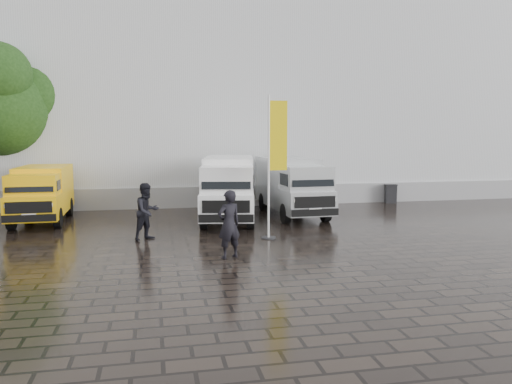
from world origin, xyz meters
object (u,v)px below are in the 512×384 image
(van_yellow, at_px, (42,195))
(person_tent, at_px, (147,211))
(flagpole, at_px, (274,159))
(wheelie_bin, at_px, (391,194))
(person_front, at_px, (229,224))
(van_silver, at_px, (292,187))
(van_white, at_px, (228,189))

(van_yellow, relative_size, person_tent, 2.51)
(person_tent, bearing_deg, flagpole, -47.89)
(wheelie_bin, distance_m, person_tent, 13.91)
(flagpole, height_order, person_front, flagpole)
(van_yellow, xyz_separation_m, wheelie_bin, (16.36, 2.41, -0.62))
(flagpole, distance_m, person_front, 3.50)
(person_front, height_order, person_tent, person_front)
(van_silver, xyz_separation_m, wheelie_bin, (6.07, 2.85, -0.76))
(person_front, bearing_deg, flagpole, -149.63)
(van_silver, height_order, wheelie_bin, van_silver)
(van_white, distance_m, wheelie_bin, 9.67)
(van_white, relative_size, van_silver, 1.04)
(person_tent, bearing_deg, van_white, 5.04)
(van_silver, relative_size, flagpole, 1.18)
(van_yellow, xyz_separation_m, person_front, (6.50, -7.32, -0.13))
(flagpole, relative_size, wheelie_bin, 5.02)
(van_yellow, bearing_deg, person_front, -49.70)
(flagpole, height_order, person_tent, flagpole)
(wheelie_bin, height_order, person_front, person_front)
(van_yellow, distance_m, van_silver, 10.30)
(van_silver, bearing_deg, van_yellow, 175.60)
(wheelie_bin, relative_size, person_tent, 0.50)
(person_tent, bearing_deg, van_yellow, 94.78)
(person_front, distance_m, person_tent, 3.80)
(flagpole, bearing_deg, van_white, 104.64)
(wheelie_bin, relative_size, person_front, 0.49)
(van_yellow, xyz_separation_m, person_tent, (4.18, -4.30, -0.15))
(van_white, distance_m, person_front, 6.25)
(van_yellow, distance_m, person_tent, 6.00)
(van_yellow, height_order, person_front, van_yellow)
(van_silver, distance_m, person_tent, 7.23)
(van_white, relative_size, person_front, 3.03)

